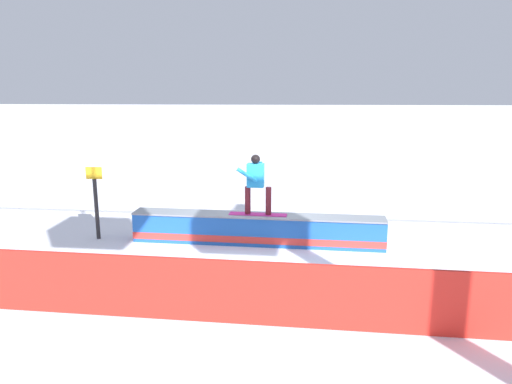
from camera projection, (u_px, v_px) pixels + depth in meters
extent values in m
plane|color=white|center=(257.00, 244.00, 12.29)|extent=(120.00, 120.00, 0.00)
cube|color=blue|center=(257.00, 230.00, 12.21)|extent=(6.20, 1.09, 0.71)
cube|color=#DA3C34|center=(257.00, 237.00, 12.25)|extent=(6.21, 1.10, 0.17)
cube|color=gray|center=(257.00, 215.00, 12.13)|extent=(6.20, 1.15, 0.04)
cube|color=#B91D81|center=(258.00, 214.00, 12.12)|extent=(1.43, 0.42, 0.01)
cylinder|color=maroon|center=(248.00, 200.00, 12.07)|extent=(0.15, 0.15, 0.68)
cylinder|color=maroon|center=(268.00, 201.00, 12.00)|extent=(0.15, 0.15, 0.68)
cube|color=#2496E0|center=(256.00, 175.00, 11.91)|extent=(0.42, 0.28, 0.57)
sphere|color=black|center=(256.00, 159.00, 11.82)|extent=(0.22, 0.22, 0.22)
cylinder|color=#2496E0|center=(247.00, 175.00, 11.76)|extent=(0.52, 0.14, 0.37)
cylinder|color=#2496E0|center=(261.00, 173.00, 12.04)|extent=(0.10, 0.10, 0.55)
cube|color=red|center=(248.00, 293.00, 8.20)|extent=(11.25, 1.05, 1.12)
cylinder|color=#262628|center=(97.00, 209.00, 12.51)|extent=(0.10, 0.10, 1.55)
cube|color=yellow|center=(94.00, 173.00, 12.29)|extent=(0.40, 0.04, 0.30)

